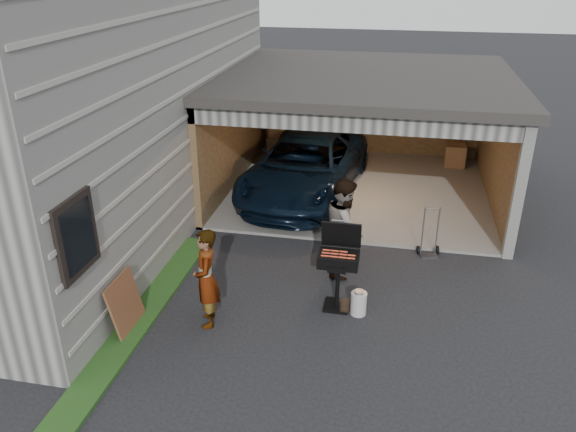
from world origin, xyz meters
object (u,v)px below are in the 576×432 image
(hand_truck, at_px, (429,246))
(woman, at_px, (206,279))
(minivan, at_px, (305,169))
(bbq_grill, at_px, (339,261))
(propane_tank, at_px, (359,303))
(man, at_px, (345,227))
(plywood_panel, at_px, (125,304))

(hand_truck, bearing_deg, woman, -151.66)
(minivan, bearing_deg, bbq_grill, -68.44)
(bbq_grill, bearing_deg, minivan, 106.32)
(hand_truck, bearing_deg, bbq_grill, -138.41)
(minivan, distance_m, woman, 5.51)
(propane_tank, bearing_deg, woman, -162.75)
(minivan, xyz_separation_m, woman, (-0.62, -5.47, 0.12))
(propane_tank, xyz_separation_m, hand_truck, (1.18, 2.27, -0.00))
(minivan, distance_m, hand_truck, 3.85)
(man, xyz_separation_m, hand_truck, (1.59, 0.93, -0.72))
(bbq_grill, height_order, hand_truck, bbq_grill)
(minivan, relative_size, woman, 3.06)
(minivan, xyz_separation_m, hand_truck, (2.90, -2.48, -0.51))
(minivan, height_order, woman, woman)
(minivan, relative_size, man, 2.75)
(woman, height_order, plywood_panel, woman)
(plywood_panel, bearing_deg, hand_truck, 35.68)
(propane_tank, bearing_deg, minivan, 109.87)
(woman, height_order, bbq_grill, woman)
(bbq_grill, bearing_deg, propane_tank, -22.68)
(minivan, xyz_separation_m, propane_tank, (1.72, -4.75, -0.50))
(minivan, height_order, hand_truck, minivan)
(bbq_grill, bearing_deg, hand_truck, 53.68)
(woman, bearing_deg, minivan, 155.03)
(minivan, relative_size, hand_truck, 4.96)
(minivan, height_order, propane_tank, minivan)
(bbq_grill, relative_size, plywood_panel, 1.59)
(man, relative_size, hand_truck, 1.80)
(hand_truck, bearing_deg, minivan, 127.40)
(plywood_panel, bearing_deg, bbq_grill, 21.95)
(bbq_grill, bearing_deg, plywood_panel, -158.05)
(man, height_order, propane_tank, man)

